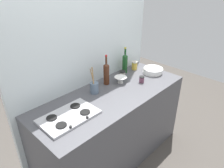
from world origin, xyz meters
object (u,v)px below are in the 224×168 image
object	(u,v)px
condiment_jar_front	(122,74)
condiment_jar_rear	(134,65)
utensil_crock	(94,87)
mixing_bowl	(121,80)
plate_stack	(153,71)
wine_bottle_leftmost	(125,63)
stovetop_hob	(69,116)
wine_bottle_mid_left	(106,73)
condiment_jar_spare	(142,79)

from	to	relation	value
condiment_jar_front	condiment_jar_rear	bearing A→B (deg)	9.57
utensil_crock	condiment_jar_rear	distance (m)	0.79
mixing_bowl	condiment_jar_front	xyz separation A→B (m)	(0.12, 0.08, 0.00)
condiment_jar_rear	plate_stack	bearing A→B (deg)	-75.09
plate_stack	wine_bottle_leftmost	xyz separation A→B (m)	(-0.23, 0.28, 0.10)
stovetop_hob	condiment_jar_front	world-z (taller)	condiment_jar_front
mixing_bowl	condiment_jar_front	distance (m)	0.14
plate_stack	condiment_jar_front	distance (m)	0.41
wine_bottle_leftmost	condiment_jar_rear	distance (m)	0.18
plate_stack	condiment_jar_rear	size ratio (longest dim) A/B	2.31
condiment_jar_front	condiment_jar_rear	size ratio (longest dim) A/B	0.81
stovetop_hob	plate_stack	bearing A→B (deg)	-0.35
plate_stack	wine_bottle_mid_left	bearing A→B (deg)	160.29
wine_bottle_mid_left	plate_stack	bearing A→B (deg)	-19.71
wine_bottle_mid_left	utensil_crock	bearing A→B (deg)	-167.48
plate_stack	mixing_bowl	distance (m)	0.50
mixing_bowl	utensil_crock	xyz separation A→B (m)	(-0.37, 0.05, 0.03)
wine_bottle_leftmost	utensil_crock	bearing A→B (deg)	-170.12
stovetop_hob	plate_stack	xyz separation A→B (m)	(1.30, -0.01, 0.02)
wine_bottle_mid_left	stovetop_hob	bearing A→B (deg)	-162.77
wine_bottle_leftmost	condiment_jar_spare	bearing A→B (deg)	-102.49
plate_stack	condiment_jar_front	bearing A→B (deg)	151.32
stovetop_hob	condiment_jar_rear	world-z (taller)	condiment_jar_rear
stovetop_hob	utensil_crock	world-z (taller)	utensil_crock
plate_stack	wine_bottle_leftmost	size ratio (longest dim) A/B	0.75
condiment_jar_front	condiment_jar_spare	distance (m)	0.25
wine_bottle_leftmost	mixing_bowl	bearing A→B (deg)	-148.54
stovetop_hob	utensil_crock	size ratio (longest dim) A/B	1.66
condiment_jar_spare	wine_bottle_mid_left	bearing A→B (deg)	139.46
mixing_bowl	condiment_jar_rear	distance (m)	0.44
utensil_crock	mixing_bowl	bearing A→B (deg)	-7.40
wine_bottle_leftmost	condiment_jar_front	bearing A→B (deg)	-149.31
mixing_bowl	condiment_jar_rear	xyz separation A→B (m)	(0.42, 0.13, 0.01)
mixing_bowl	plate_stack	bearing A→B (deg)	-14.09
condiment_jar_front	condiment_jar_spare	xyz separation A→B (m)	(0.06, -0.25, -0.01)
stovetop_hob	mixing_bowl	distance (m)	0.83
utensil_crock	condiment_jar_rear	xyz separation A→B (m)	(0.78, 0.08, -0.01)
condiment_jar_front	plate_stack	bearing A→B (deg)	-28.68
plate_stack	mixing_bowl	size ratio (longest dim) A/B	1.71
plate_stack	utensil_crock	xyz separation A→B (m)	(-0.85, 0.17, 0.03)
wine_bottle_leftmost	wine_bottle_mid_left	distance (m)	0.39
wine_bottle_leftmost	wine_bottle_mid_left	bearing A→B (deg)	-171.73
wine_bottle_mid_left	condiment_jar_spare	xyz separation A→B (m)	(0.31, -0.27, -0.10)
stovetop_hob	condiment_jar_front	xyz separation A→B (m)	(0.94, 0.19, 0.03)
wine_bottle_leftmost	plate_stack	bearing A→B (deg)	-50.39
stovetop_hob	condiment_jar_rear	bearing A→B (deg)	10.99
stovetop_hob	mixing_bowl	size ratio (longest dim) A/B	3.52
wine_bottle_mid_left	condiment_jar_spare	bearing A→B (deg)	-40.54
wine_bottle_leftmost	utensil_crock	xyz separation A→B (m)	(-0.62, -0.11, -0.06)
plate_stack	wine_bottle_mid_left	size ratio (longest dim) A/B	0.71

